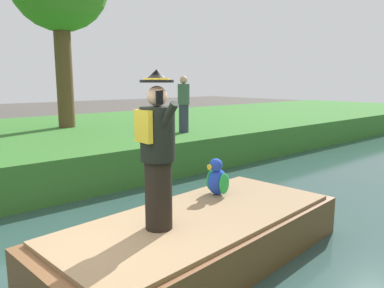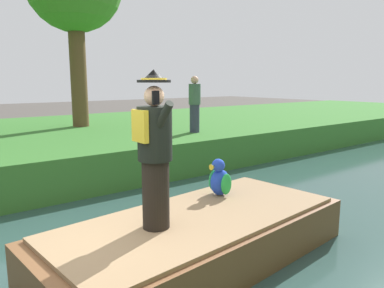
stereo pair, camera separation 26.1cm
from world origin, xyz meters
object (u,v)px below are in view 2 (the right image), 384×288
(boat, at_px, (199,237))
(person_pirate, at_px, (155,151))
(parrot_plush, at_px, (220,179))
(person_bystander, at_px, (195,104))

(boat, bearing_deg, person_pirate, -89.77)
(person_pirate, bearing_deg, parrot_plush, 104.04)
(boat, xyz_separation_m, person_pirate, (0.00, -0.66, 1.23))
(boat, height_order, person_pirate, person_pirate)
(boat, relative_size, parrot_plush, 7.62)
(person_pirate, distance_m, parrot_plush, 1.67)
(boat, xyz_separation_m, person_bystander, (-4.73, 3.62, 1.38))
(parrot_plush, height_order, person_bystander, person_bystander)
(person_pirate, relative_size, parrot_plush, 3.25)
(boat, height_order, parrot_plush, parrot_plush)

